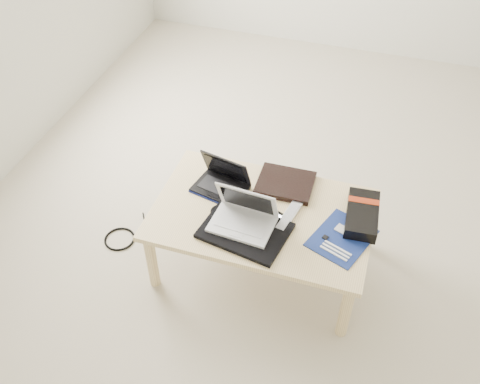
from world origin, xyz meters
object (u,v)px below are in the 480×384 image
(white_laptop, at_px, (244,216))
(coffee_table, at_px, (262,219))
(netbook, at_px, (222,182))
(gpu_box, at_px, (362,215))

(white_laptop, bearing_deg, coffee_table, 59.22)
(coffee_table, distance_m, white_laptop, 0.17)
(netbook, height_order, gpu_box, netbook)
(white_laptop, bearing_deg, gpu_box, 21.32)
(coffee_table, bearing_deg, gpu_box, 12.19)
(coffee_table, bearing_deg, netbook, 155.85)
(netbook, distance_m, gpu_box, 0.74)
(white_laptop, relative_size, gpu_box, 0.99)
(netbook, relative_size, white_laptop, 0.96)
(coffee_table, relative_size, netbook, 3.60)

